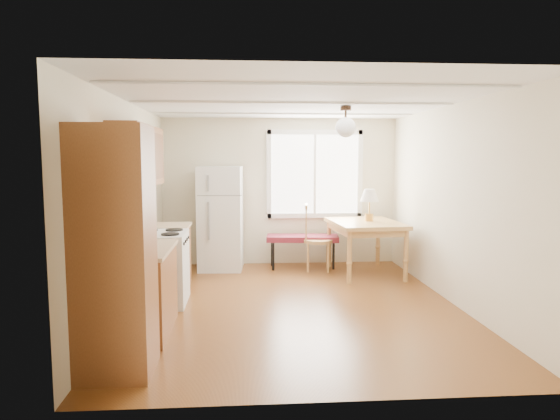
{
  "coord_description": "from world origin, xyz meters",
  "views": [
    {
      "loc": [
        -0.62,
        -6.04,
        1.83
      ],
      "look_at": [
        -0.15,
        0.43,
        1.15
      ],
      "focal_mm": 32.0,
      "sensor_mm": 36.0,
      "label": 1
    }
  ],
  "objects": [
    {
      "name": "room_shell",
      "position": [
        0.0,
        0.0,
        1.25
      ],
      "size": [
        4.6,
        5.6,
        2.62
      ],
      "color": "#4F2910",
      "rests_on": "ground"
    },
    {
      "name": "kitchen_run",
      "position": [
        -1.72,
        -0.63,
        0.84
      ],
      "size": [
        0.65,
        3.4,
        2.2
      ],
      "color": "brown",
      "rests_on": "ground"
    },
    {
      "name": "window_unit",
      "position": [
        0.6,
        2.47,
        1.55
      ],
      "size": [
        1.64,
        0.05,
        1.51
      ],
      "color": "white",
      "rests_on": "room_shell"
    },
    {
      "name": "pendant_light",
      "position": [
        0.7,
        0.4,
        2.24
      ],
      "size": [
        0.26,
        0.26,
        0.4
      ],
      "color": "black",
      "rests_on": "room_shell"
    },
    {
      "name": "refrigerator",
      "position": [
        -1.0,
        2.12,
        0.85
      ],
      "size": [
        0.74,
        0.75,
        1.69
      ],
      "rotation": [
        0.0,
        0.0,
        -0.07
      ],
      "color": "white",
      "rests_on": "ground"
    },
    {
      "name": "bench",
      "position": [
        0.35,
        2.1,
        0.48
      ],
      "size": [
        1.22,
        0.54,
        0.55
      ],
      "rotation": [
        0.0,
        0.0,
        -0.09
      ],
      "color": "maroon",
      "rests_on": "ground"
    },
    {
      "name": "dining_table",
      "position": [
        1.28,
        1.6,
        0.73
      ],
      "size": [
        1.11,
        1.41,
        0.84
      ],
      "rotation": [
        0.0,
        0.0,
        0.08
      ],
      "color": "#AC7D42",
      "rests_on": "ground"
    },
    {
      "name": "chair",
      "position": [
        0.48,
        1.91,
        0.62
      ],
      "size": [
        0.49,
        0.48,
        1.08
      ],
      "rotation": [
        0.0,
        0.0,
        -0.13
      ],
      "color": "#AC7D42",
      "rests_on": "ground"
    },
    {
      "name": "table_lamp",
      "position": [
        1.35,
        1.65,
        1.2
      ],
      "size": [
        0.29,
        0.29,
        0.51
      ],
      "rotation": [
        0.0,
        0.0,
        0.42
      ],
      "color": "#BD8B3C",
      "rests_on": "dining_table"
    },
    {
      "name": "coffee_maker",
      "position": [
        -1.72,
        -0.83,
        1.03
      ],
      "size": [
        0.2,
        0.25,
        0.36
      ],
      "rotation": [
        0.0,
        0.0,
        -0.08
      ],
      "color": "black",
      "rests_on": "kitchen_run"
    },
    {
      "name": "kettle",
      "position": [
        -1.74,
        -0.85,
        0.99
      ],
      "size": [
        0.12,
        0.12,
        0.22
      ],
      "color": "red",
      "rests_on": "kitchen_run"
    }
  ]
}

